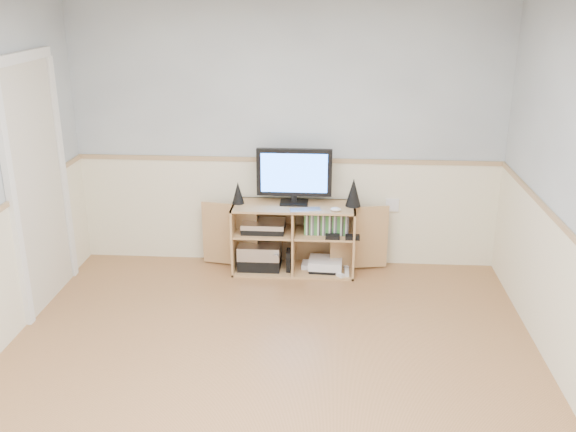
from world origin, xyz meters
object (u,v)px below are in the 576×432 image
(monitor, at_px, (294,174))
(game_consoles, at_px, (324,264))
(media_cabinet, at_px, (294,235))
(keyboard, at_px, (305,210))

(monitor, distance_m, game_consoles, 0.91)
(monitor, relative_size, game_consoles, 1.52)
(media_cabinet, xyz_separation_m, keyboard, (0.11, -0.19, 0.32))
(monitor, bearing_deg, keyboard, -59.16)
(media_cabinet, height_order, game_consoles, media_cabinet)
(keyboard, bearing_deg, game_consoles, 22.52)
(keyboard, bearing_deg, monitor, 108.09)
(monitor, xyz_separation_m, keyboard, (0.11, -0.19, -0.28))
(media_cabinet, xyz_separation_m, monitor, (-0.00, -0.00, 0.60))
(keyboard, xyz_separation_m, game_consoles, (0.18, 0.13, -0.59))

